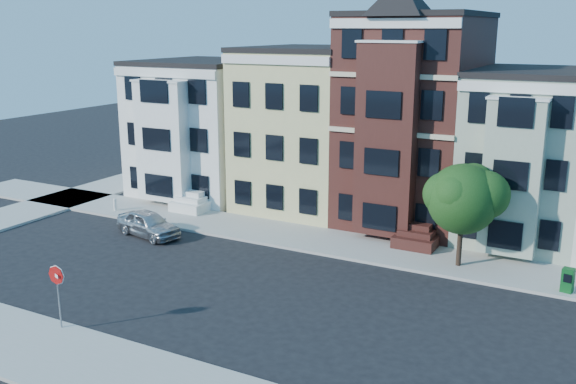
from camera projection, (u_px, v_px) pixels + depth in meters
The scene contains 11 objects.
ground at pixel (303, 307), 27.05m from camera, with size 120.00×120.00×0.00m, color black.
far_sidewalk at pixel (372, 249), 33.86m from camera, with size 60.00×4.00×0.15m, color #9E9B93.
house_white at pixel (207, 129), 45.18m from camera, with size 8.00×9.00×9.00m, color white.
house_yellow at pixel (309, 130), 41.39m from camera, with size 7.00×9.00×10.00m, color #D2C986.
house_brown at pixel (415, 122), 37.93m from camera, with size 7.00×9.00×12.00m, color #3C1914.
house_green at pixel (528, 157), 35.32m from camera, with size 6.00×9.00×9.00m, color #9AA791.
street_tree at pixel (462, 204), 30.61m from camera, with size 5.37×5.37×6.24m, color #24531C, non-canonical shape.
parked_car at pixel (148, 224), 36.08m from camera, with size 1.70×4.22×1.44m, color #A9ACB2.
newspaper_box at pixel (568, 280), 28.09m from camera, with size 0.49×0.43×1.08m, color #0C4E1C.
fire_hydrant at pixel (115, 206), 40.73m from camera, with size 0.22×0.22×0.62m, color silver.
stop_sign at pixel (58, 293), 24.51m from camera, with size 0.79×0.11×2.89m, color #A70E0C, non-canonical shape.
Camera 1 is at (11.27, -22.32, 11.42)m, focal length 40.00 mm.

